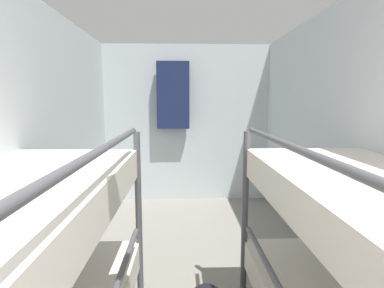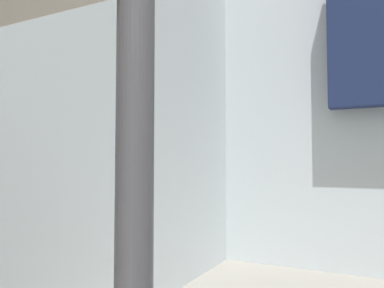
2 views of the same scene
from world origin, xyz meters
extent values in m
cube|color=silver|center=(-1.19, 2.36, 1.10)|extent=(0.06, 4.83, 2.20)
cube|color=silver|center=(1.19, 2.36, 1.10)|extent=(0.06, 4.83, 2.20)
cube|color=silver|center=(0.00, 4.74, 1.10)|extent=(2.43, 0.06, 2.20)
cylinder|color=#4C4C51|center=(-0.37, 2.45, 0.61)|extent=(0.04, 0.04, 1.22)
cylinder|color=#4C4C51|center=(-0.37, 1.51, 1.24)|extent=(0.03, 1.64, 0.03)
cylinder|color=#4C4C51|center=(0.37, 2.45, 0.61)|extent=(0.04, 0.04, 1.22)
cylinder|color=#4C4C51|center=(0.37, 1.51, 1.24)|extent=(0.03, 1.64, 0.03)
cube|color=#192347|center=(-0.19, 4.59, 1.50)|extent=(0.44, 0.12, 0.90)
camera|label=1|loc=(-0.07, 0.47, 1.42)|focal=28.00mm
camera|label=2|loc=(-0.12, 2.10, 0.71)|focal=35.00mm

